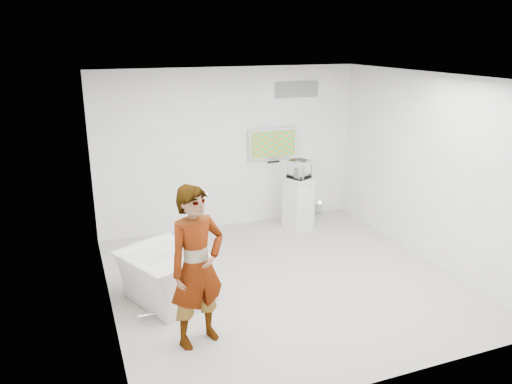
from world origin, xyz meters
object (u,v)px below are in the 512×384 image
floor_uplight (319,208)px  pedestal (298,203)px  tv (273,144)px  person (197,267)px  armchair (165,277)px

floor_uplight → pedestal: bearing=-145.8°
pedestal → floor_uplight: (0.73, 0.49, -0.36)m
tv → person: bearing=-124.6°
person → pedestal: 4.02m
armchair → pedestal: size_ratio=1.13×
tv → floor_uplight: (1.01, -0.11, -1.41)m
person → floor_uplight: 4.92m
pedestal → floor_uplight: bearing=34.2°
person → floor_uplight: (3.44, 3.42, -0.84)m
person → pedestal: size_ratio=1.96×
tv → person: size_ratio=0.51×
person → armchair: 1.27m
tv → person: (-2.44, -3.53, -0.57)m
person → armchair: (-0.18, 1.10, -0.61)m
tv → pedestal: size_ratio=1.00×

